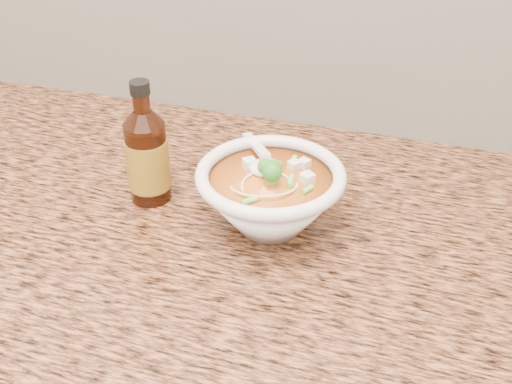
% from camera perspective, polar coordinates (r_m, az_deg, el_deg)
% --- Properties ---
extents(counter_slab, '(4.00, 0.68, 0.04)m').
position_cam_1_polar(counter_slab, '(0.94, -7.39, -2.36)').
color(counter_slab, brown).
rests_on(counter_slab, cabinet).
extents(soup_bowl, '(0.20, 0.21, 0.11)m').
position_cam_1_polar(soup_bowl, '(0.85, 1.26, -0.48)').
color(soup_bowl, white).
rests_on(soup_bowl, counter_slab).
extents(hot_sauce_bottle, '(0.06, 0.06, 0.18)m').
position_cam_1_polar(hot_sauce_bottle, '(0.91, -9.65, 3.12)').
color(hot_sauce_bottle, '#3D1608').
rests_on(hot_sauce_bottle, counter_slab).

